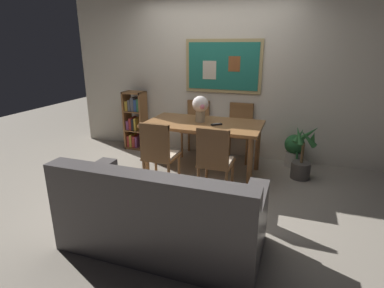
{
  "coord_description": "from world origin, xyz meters",
  "views": [
    {
      "loc": [
        1.28,
        -3.45,
        1.8
      ],
      "look_at": [
        0.11,
        -0.13,
        0.65
      ],
      "focal_mm": 28.53,
      "sensor_mm": 36.0,
      "label": 1
    }
  ],
  "objects_px": {
    "dining_table": "(203,129)",
    "potted_palm": "(302,159)",
    "dining_chair_near_left": "(159,151)",
    "potted_ivy": "(294,149)",
    "dining_chair_near_right": "(215,157)",
    "tv_remote": "(216,124)",
    "leather_couch": "(160,217)",
    "dining_chair_far_right": "(240,127)",
    "flower_vase": "(200,106)",
    "bookshelf": "(135,121)",
    "dining_chair_far_left": "(196,123)"
  },
  "relations": [
    {
      "from": "dining_table",
      "to": "tv_remote",
      "type": "distance_m",
      "value": 0.25
    },
    {
      "from": "dining_chair_far_left",
      "to": "dining_table",
      "type": "bearing_deg",
      "value": -64.61
    },
    {
      "from": "dining_table",
      "to": "dining_chair_far_left",
      "type": "bearing_deg",
      "value": 115.39
    },
    {
      "from": "dining_chair_near_right",
      "to": "dining_chair_near_left",
      "type": "height_order",
      "value": "same"
    },
    {
      "from": "dining_chair_near_right",
      "to": "flower_vase",
      "type": "relative_size",
      "value": 2.47
    },
    {
      "from": "dining_chair_near_right",
      "to": "bookshelf",
      "type": "bearing_deg",
      "value": 142.75
    },
    {
      "from": "dining_chair_near_left",
      "to": "dining_chair_far_left",
      "type": "distance_m",
      "value": 1.49
    },
    {
      "from": "bookshelf",
      "to": "potted_palm",
      "type": "height_order",
      "value": "bookshelf"
    },
    {
      "from": "dining_table",
      "to": "tv_remote",
      "type": "height_order",
      "value": "tv_remote"
    },
    {
      "from": "flower_vase",
      "to": "bookshelf",
      "type": "bearing_deg",
      "value": 156.14
    },
    {
      "from": "potted_ivy",
      "to": "flower_vase",
      "type": "distance_m",
      "value": 1.62
    },
    {
      "from": "potted_ivy",
      "to": "dining_chair_far_right",
      "type": "bearing_deg",
      "value": 177.09
    },
    {
      "from": "dining_chair_near_left",
      "to": "dining_chair_near_right",
      "type": "bearing_deg",
      "value": 1.15
    },
    {
      "from": "dining_chair_near_right",
      "to": "leather_couch",
      "type": "distance_m",
      "value": 1.11
    },
    {
      "from": "bookshelf",
      "to": "flower_vase",
      "type": "xyz_separation_m",
      "value": [
        1.42,
        -0.63,
        0.47
      ]
    },
    {
      "from": "dining_table",
      "to": "dining_chair_far_left",
      "type": "xyz_separation_m",
      "value": [
        -0.35,
        0.74,
        -0.12
      ]
    },
    {
      "from": "potted_palm",
      "to": "tv_remote",
      "type": "distance_m",
      "value": 1.29
    },
    {
      "from": "dining_chair_far_right",
      "to": "bookshelf",
      "type": "height_order",
      "value": "bookshelf"
    },
    {
      "from": "potted_ivy",
      "to": "tv_remote",
      "type": "distance_m",
      "value": 1.38
    },
    {
      "from": "dining_chair_near_right",
      "to": "potted_ivy",
      "type": "bearing_deg",
      "value": 58.56
    },
    {
      "from": "dining_chair_near_right",
      "to": "dining_chair_far_left",
      "type": "height_order",
      "value": "same"
    },
    {
      "from": "tv_remote",
      "to": "dining_chair_near_left",
      "type": "bearing_deg",
      "value": -129.32
    },
    {
      "from": "dining_chair_far_right",
      "to": "potted_palm",
      "type": "distance_m",
      "value": 1.12
    },
    {
      "from": "dining_table",
      "to": "potted_palm",
      "type": "distance_m",
      "value": 1.44
    },
    {
      "from": "dining_chair_near_right",
      "to": "dining_chair_near_left",
      "type": "bearing_deg",
      "value": -178.85
    },
    {
      "from": "dining_table",
      "to": "dining_chair_far_right",
      "type": "height_order",
      "value": "dining_chair_far_right"
    },
    {
      "from": "potted_ivy",
      "to": "tv_remote",
      "type": "height_order",
      "value": "tv_remote"
    },
    {
      "from": "dining_chair_far_left",
      "to": "potted_palm",
      "type": "relative_size",
      "value": 1.19
    },
    {
      "from": "leather_couch",
      "to": "potted_palm",
      "type": "height_order",
      "value": "leather_couch"
    },
    {
      "from": "dining_chair_near_right",
      "to": "potted_palm",
      "type": "bearing_deg",
      "value": 44.98
    },
    {
      "from": "dining_table",
      "to": "potted_palm",
      "type": "height_order",
      "value": "potted_palm"
    },
    {
      "from": "bookshelf",
      "to": "flower_vase",
      "type": "distance_m",
      "value": 1.63
    },
    {
      "from": "dining_chair_far_left",
      "to": "dining_chair_far_right",
      "type": "distance_m",
      "value": 0.73
    },
    {
      "from": "dining_chair_near_right",
      "to": "flower_vase",
      "type": "bearing_deg",
      "value": 118.9
    },
    {
      "from": "dining_chair_far_right",
      "to": "tv_remote",
      "type": "height_order",
      "value": "dining_chair_far_right"
    },
    {
      "from": "dining_chair_near_right",
      "to": "tv_remote",
      "type": "bearing_deg",
      "value": 103.61
    },
    {
      "from": "dining_table",
      "to": "dining_chair_near_left",
      "type": "relative_size",
      "value": 1.79
    },
    {
      "from": "potted_ivy",
      "to": "potted_palm",
      "type": "relative_size",
      "value": 0.66
    },
    {
      "from": "dining_chair_near_left",
      "to": "potted_ivy",
      "type": "height_order",
      "value": "dining_chair_near_left"
    },
    {
      "from": "dining_chair_near_left",
      "to": "dining_chair_far_right",
      "type": "distance_m",
      "value": 1.66
    },
    {
      "from": "dining_chair_far_left",
      "to": "potted_ivy",
      "type": "distance_m",
      "value": 1.62
    },
    {
      "from": "potted_ivy",
      "to": "tv_remote",
      "type": "xyz_separation_m",
      "value": [
        -1.04,
        -0.77,
        0.49
      ]
    },
    {
      "from": "leather_couch",
      "to": "potted_palm",
      "type": "bearing_deg",
      "value": 59.65
    },
    {
      "from": "dining_chair_far_right",
      "to": "bookshelf",
      "type": "xyz_separation_m",
      "value": [
        -1.87,
        -0.07,
        -0.03
      ]
    },
    {
      "from": "potted_palm",
      "to": "tv_remote",
      "type": "relative_size",
      "value": 5.29
    },
    {
      "from": "leather_couch",
      "to": "potted_ivy",
      "type": "distance_m",
      "value": 2.73
    },
    {
      "from": "potted_palm",
      "to": "flower_vase",
      "type": "xyz_separation_m",
      "value": [
        -1.43,
        -0.21,
        0.69
      ]
    },
    {
      "from": "bookshelf",
      "to": "flower_vase",
      "type": "relative_size",
      "value": 2.78
    },
    {
      "from": "dining_chair_near_right",
      "to": "dining_chair_far_left",
      "type": "bearing_deg",
      "value": 115.99
    },
    {
      "from": "dining_table",
      "to": "potted_ivy",
      "type": "relative_size",
      "value": 3.24
    }
  ]
}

